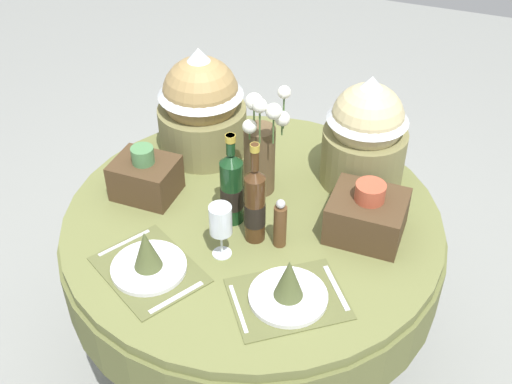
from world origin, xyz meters
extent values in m
plane|color=gray|center=(0.00, 0.00, 0.00)|extent=(8.00, 8.00, 0.00)
cylinder|color=olive|center=(0.00, 0.00, 0.74)|extent=(1.32, 1.32, 0.04)
cylinder|color=#626738|center=(0.00, 0.00, 0.62)|extent=(1.35, 1.35, 0.20)
cylinder|color=black|center=(0.00, 0.00, 0.37)|extent=(0.12, 0.12, 0.69)
cylinder|color=black|center=(0.00, 0.00, 0.01)|extent=(0.79, 0.79, 0.03)
cube|color=brown|center=(-0.21, -0.37, 0.76)|extent=(0.42, 0.39, 0.00)
cylinder|color=white|center=(-0.21, -0.37, 0.77)|extent=(0.24, 0.24, 0.02)
cone|color=#4C562D|center=(-0.21, -0.37, 0.85)|extent=(0.09, 0.09, 0.14)
cube|color=silver|center=(-0.34, -0.29, 0.76)|extent=(0.10, 0.17, 0.00)
cube|color=silver|center=(-0.07, -0.44, 0.76)|extent=(0.11, 0.17, 0.00)
cube|color=brown|center=(0.24, -0.32, 0.76)|extent=(0.43, 0.41, 0.00)
cylinder|color=white|center=(0.24, -0.32, 0.77)|extent=(0.24, 0.24, 0.02)
cone|color=#4C562D|center=(0.24, -0.32, 0.85)|extent=(0.09, 0.09, 0.14)
cube|color=silver|center=(0.12, -0.42, 0.76)|extent=(0.12, 0.16, 0.00)
cube|color=silver|center=(0.37, -0.23, 0.76)|extent=(0.13, 0.16, 0.00)
cylinder|color=brown|center=(-0.03, 0.15, 0.89)|extent=(0.11, 0.11, 0.26)
sphere|color=white|center=(-0.04, 0.08, 1.07)|extent=(0.05, 0.05, 0.05)
cylinder|color=#4C7038|center=(-0.04, 0.08, 1.04)|extent=(0.01, 0.01, 0.04)
sphere|color=white|center=(0.04, 0.08, 1.14)|extent=(0.05, 0.05, 0.05)
cylinder|color=#4C7038|center=(0.04, 0.08, 1.07)|extent=(0.01, 0.01, 0.11)
sphere|color=white|center=(0.04, 0.18, 1.16)|extent=(0.04, 0.04, 0.04)
cylinder|color=#4C7038|center=(0.04, 0.18, 1.08)|extent=(0.01, 0.01, 0.13)
sphere|color=white|center=(0.00, 0.07, 1.16)|extent=(0.05, 0.05, 0.05)
cylinder|color=#4C7038|center=(0.00, 0.07, 1.08)|extent=(0.01, 0.01, 0.13)
sphere|color=white|center=(0.05, 0.14, 1.08)|extent=(0.05, 0.05, 0.05)
cylinder|color=#4C7038|center=(0.05, 0.14, 1.04)|extent=(0.01, 0.01, 0.05)
sphere|color=white|center=(-0.04, 0.12, 1.14)|extent=(0.06, 0.06, 0.06)
cylinder|color=#4C7038|center=(-0.04, 0.12, 1.07)|extent=(0.01, 0.01, 0.10)
cylinder|color=#143819|center=(-0.06, -0.04, 0.88)|extent=(0.08, 0.08, 0.24)
cylinder|color=black|center=(-0.06, -0.04, 0.86)|extent=(0.08, 0.08, 0.08)
cone|color=#143819|center=(-0.06, -0.04, 1.01)|extent=(0.08, 0.08, 0.04)
cylinder|color=#143819|center=(-0.06, -0.04, 1.07)|extent=(0.03, 0.03, 0.07)
cylinder|color=#B29933|center=(-0.06, -0.04, 1.09)|extent=(0.03, 0.03, 0.02)
cylinder|color=#422814|center=(0.05, -0.10, 0.88)|extent=(0.07, 0.07, 0.25)
cylinder|color=black|center=(0.05, -0.10, 0.86)|extent=(0.07, 0.07, 0.09)
cone|color=#422814|center=(0.05, -0.10, 1.02)|extent=(0.07, 0.07, 0.03)
cylinder|color=#422814|center=(0.05, -0.10, 1.09)|extent=(0.03, 0.03, 0.09)
cylinder|color=#B29933|center=(0.05, -0.10, 1.12)|extent=(0.03, 0.03, 0.02)
cylinder|color=silver|center=(-0.02, -0.21, 0.76)|extent=(0.06, 0.06, 0.00)
cylinder|color=silver|center=(-0.02, -0.21, 0.81)|extent=(0.01, 0.01, 0.09)
cylinder|color=silver|center=(-0.02, -0.21, 0.90)|extent=(0.07, 0.07, 0.10)
cylinder|color=brown|center=(0.14, -0.10, 0.84)|extent=(0.04, 0.04, 0.16)
sphere|color=#B7B7BC|center=(0.14, -0.10, 0.93)|extent=(0.03, 0.03, 0.03)
cylinder|color=olive|center=(-0.33, 0.31, 0.85)|extent=(0.34, 0.34, 0.19)
sphere|color=#9E7F4C|center=(-0.33, 0.31, 1.01)|extent=(0.29, 0.29, 0.29)
cone|color=silver|center=(-0.33, 0.31, 1.10)|extent=(0.32, 0.32, 0.19)
cylinder|color=olive|center=(0.30, 0.34, 0.86)|extent=(0.30, 0.30, 0.21)
sphere|color=#C6B784|center=(0.30, 0.34, 1.02)|extent=(0.26, 0.26, 0.26)
cone|color=silver|center=(0.30, 0.34, 1.10)|extent=(0.29, 0.29, 0.17)
cube|color=#47331E|center=(-0.40, -0.02, 0.83)|extent=(0.22, 0.18, 0.14)
cylinder|color=#4C7F4C|center=(-0.40, -0.02, 0.93)|extent=(0.08, 0.08, 0.06)
cube|color=#47331E|center=(0.39, 0.05, 0.83)|extent=(0.24, 0.22, 0.15)
cylinder|color=#B24C33|center=(0.39, 0.05, 0.93)|extent=(0.10, 0.10, 0.06)
camera|label=1|loc=(0.62, -1.58, 2.21)|focal=44.93mm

